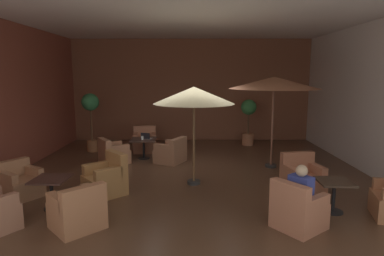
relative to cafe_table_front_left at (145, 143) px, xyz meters
name	(u,v)px	position (x,y,z in m)	size (l,w,h in m)	color
ground_plane	(192,176)	(1.50, -1.80, -0.52)	(9.58, 9.81, 0.02)	#523625
wall_back_brick	(192,90)	(1.50, 3.06, 1.50)	(9.58, 0.08, 4.02)	brown
wall_left_accent	(5,100)	(-3.25, -1.80, 1.50)	(0.08, 9.81, 4.02)	brown
wall_right_plain	(379,100)	(6.24, -1.80, 1.50)	(0.08, 9.81, 4.02)	silver
ceiling_slab	(192,16)	(1.50, -1.80, 3.54)	(9.58, 9.81, 0.06)	silver
cafe_table_front_left	(145,143)	(0.00, 0.00, 0.00)	(0.81, 0.81, 0.63)	black
armchair_front_left_north	(172,153)	(0.90, -0.46, -0.22)	(1.03, 1.05, 0.77)	#A67353
armchair_front_left_east	(146,142)	(-0.11, 1.01, -0.19)	(0.85, 0.88, 0.85)	#A9694B
armchair_front_left_south	(115,154)	(-0.83, -0.58, -0.22)	(1.04, 1.02, 0.78)	#B17754
cafe_table_front_right	(335,190)	(4.26, -4.08, -0.05)	(0.64, 0.64, 0.63)	black
armchair_front_right_north	(303,178)	(4.02, -2.97, -0.19)	(0.93, 0.88, 0.87)	#AE694B
armchair_front_right_east	(299,211)	(3.35, -4.76, -0.19)	(1.04, 1.03, 0.87)	#B66F52
cafe_table_mid_center	(53,185)	(-1.24, -3.93, -0.02)	(0.70, 0.70, 0.63)	black
armchair_mid_center_north	(108,179)	(-0.37, -3.14, -0.17)	(1.06, 1.06, 0.93)	#AE7844
armchair_mid_center_east	(22,183)	(-2.21, -3.28, -0.21)	(1.01, 1.00, 0.79)	#AA7552
armchair_mid_center_west	(79,211)	(-0.44, -4.77, -0.19)	(1.08, 1.08, 0.82)	#AA6C48
patio_umbrella_tall_red	(275,83)	(3.81, -0.95, 1.89)	(2.51, 2.51, 2.58)	#2D2D2D
patio_umbrella_center_beige	(195,96)	(1.57, -2.42, 1.63)	(1.92, 1.92, 2.36)	#2D2D2D
potted_tree_left_corner	(250,117)	(3.65, 2.05, 0.55)	(0.58, 0.58, 1.72)	#AE6C49
potted_tree_mid_left	(92,111)	(-1.93, 0.97, 0.90)	(0.59, 0.59, 2.01)	#A1663F
patron_blue_shirt	(302,187)	(3.39, -4.74, 0.24)	(0.42, 0.45, 0.68)	#364197
iced_drink_cup	(143,138)	(-0.03, -0.10, 0.17)	(0.08, 0.08, 0.11)	white
open_laptop	(147,137)	(0.08, 0.04, 0.17)	(0.36, 0.31, 0.20)	#9EA0A5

